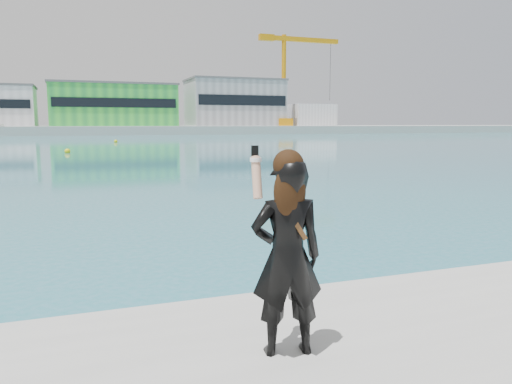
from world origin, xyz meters
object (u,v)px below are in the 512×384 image
dock_crane (288,77)px  buoy_extra (67,153)px  woman (287,251)px  buoy_near (116,142)px

dock_crane → buoy_extra: bearing=-125.3°
buoy_extra → dock_crane: bearing=54.7°
dock_crane → woman: 134.28m
dock_crane → buoy_near: size_ratio=48.00×
dock_crane → woman: size_ratio=14.70×
buoy_near → woman: size_ratio=0.31×
buoy_near → woman: 68.82m
buoy_extra → woman: size_ratio=0.31×
dock_crane → buoy_extra: size_ratio=48.00×
buoy_near → woman: woman is taller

